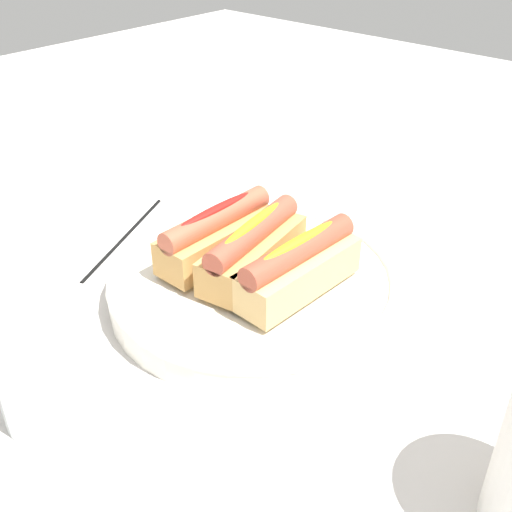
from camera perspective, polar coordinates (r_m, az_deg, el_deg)
The scene contains 7 objects.
ground_plane at distance 0.69m, azimuth -1.10°, elevation -4.38°, with size 2.40×2.40×0.00m, color beige.
serving_bowl at distance 0.68m, azimuth 0.00°, elevation -2.62°, with size 0.32×0.32×0.04m.
hotdog_front at distance 0.69m, azimuth -3.63°, elevation 2.04°, with size 0.15×0.05×0.06m.
hotdog_back at distance 0.66m, azimuth 0.00°, elevation 0.58°, with size 0.16×0.08×0.06m.
hotdog_side at distance 0.63m, azimuth 3.96°, elevation -1.02°, with size 0.15×0.06×0.06m.
water_glass at distance 0.57m, azimuth -19.59°, elevation -10.95°, with size 0.07×0.07×0.09m.
chopstick_near at distance 0.82m, azimuth -12.39°, elevation 1.70°, with size 0.01×0.01×0.22m, color black.
Camera 1 is at (0.40, 0.38, 0.41)m, focal length 43.04 mm.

